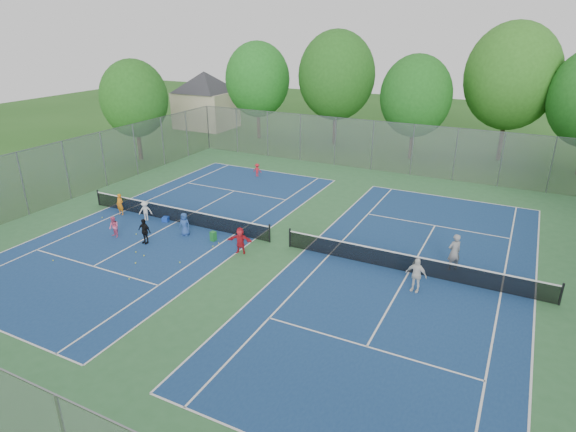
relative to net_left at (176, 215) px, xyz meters
The scene contains 37 objects.
ground 7.01m from the net_left, ahead, with size 120.00×120.00×0.00m, color #25571B.
court_pad 7.01m from the net_left, ahead, with size 32.00×32.00×0.01m, color #326A3A.
court_left 0.44m from the net_left, ahead, with size 10.97×23.77×0.01m, color navy.
court_right 14.01m from the net_left, ahead, with size 10.97×23.77×0.01m, color navy.
net_left is the anchor object (origin of this frame).
net_right 14.00m from the net_left, ahead, with size 12.87×0.10×0.91m, color black.
fence_north 17.53m from the net_left, 66.37° to the left, with size 32.00×0.10×4.00m, color gray.
fence_west 9.13m from the net_left, behind, with size 32.00×0.10×4.00m, color gray.
house 28.55m from the net_left, 122.01° to the left, with size 11.03×11.03×7.30m.
tree_nw 23.72m from the net_left, 107.65° to the left, with size 6.40×6.40×9.58m.
tree_nl 23.81m from the net_left, 87.51° to the left, with size 7.20×7.20×10.69m.
tree_nc 23.38m from the net_left, 66.80° to the left, with size 6.00×6.00×8.85m.
tree_nr 29.59m from the net_left, 56.31° to the left, with size 7.60×7.60×11.42m.
tree_side_w 16.34m from the net_left, 140.19° to the left, with size 5.60×5.60×8.47m.
ball_crate 0.75m from the net_left, 159.75° to the right, with size 0.35×0.35×0.30m, color blue.
ball_hopper 3.75m from the net_left, 19.24° to the right, with size 0.28×0.28×0.54m, color #23822F.
student_a 3.92m from the net_left, behind, with size 0.49×0.32×1.35m, color orange.
student_b 3.69m from the net_left, 116.88° to the right, with size 0.59×0.46×1.22m, color #E75A86.
student_c 1.94m from the net_left, 161.89° to the right, with size 0.79×0.45×1.22m, color silver.
student_d 3.18m from the net_left, 82.40° to the right, with size 0.84×0.35×1.43m, color black.
student_e 2.14m from the net_left, 38.04° to the right, with size 0.65×0.42×1.33m, color #274B92.
student_f 5.96m from the net_left, 17.85° to the right, with size 1.32×0.42×1.43m, color red.
child_far_baseline 10.21m from the net_left, 91.81° to the left, with size 0.67×0.38×1.04m, color red.
instructor 15.85m from the net_left, ahead, with size 0.68×0.45×1.87m, color gray.
teen_court_b 14.72m from the net_left, ahead, with size 0.95×0.40×1.62m, color silver.
tennis_ball_0 7.26m from the net_left, 107.99° to the right, with size 0.07×0.07×0.07m, color gold.
tennis_ball_1 4.39m from the net_left, 79.54° to the right, with size 0.07×0.07×0.07m, color #B5D331.
tennis_ball_2 5.99m from the net_left, 132.03° to the right, with size 0.07×0.07×0.07m, color #C4DB32.
tennis_ball_3 7.07m from the net_left, 68.95° to the right, with size 0.07×0.07×0.07m, color #BCE334.
tennis_ball_4 5.53m from the net_left, 49.49° to the right, with size 0.07×0.07×0.07m, color #C0E535.
tennis_ball_5 3.65m from the net_left, 150.57° to the right, with size 0.07×0.07×0.07m, color #DDF338.
tennis_ball_6 4.76m from the net_left, 160.46° to the right, with size 0.07×0.07×0.07m, color #AEC62E.
tennis_ball_7 4.43m from the net_left, 25.70° to the right, with size 0.07×0.07×0.07m, color #A2C42D.
tennis_ball_8 4.30m from the net_left, 19.67° to the right, with size 0.07×0.07×0.07m, color gold.
tennis_ball_9 4.68m from the net_left, 71.74° to the right, with size 0.07×0.07×0.07m, color #C4D231.
tennis_ball_10 5.51m from the net_left, 72.42° to the right, with size 0.07×0.07×0.07m, color yellow.
tennis_ball_11 2.71m from the net_left, 107.81° to the right, with size 0.07×0.07×0.07m, color #C0DC33.
Camera 1 is at (11.01, -20.81, 11.12)m, focal length 30.00 mm.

